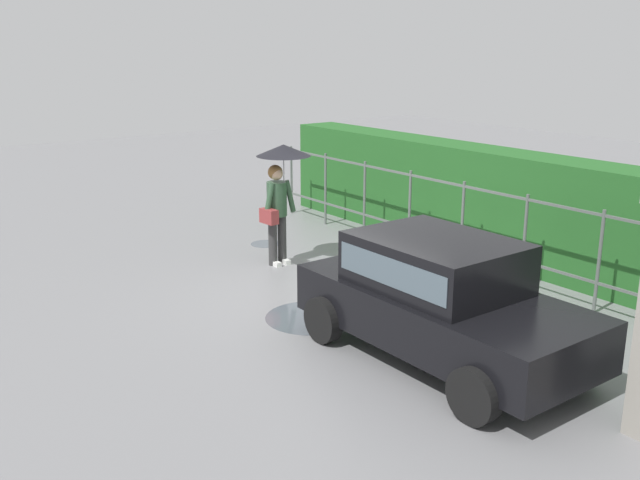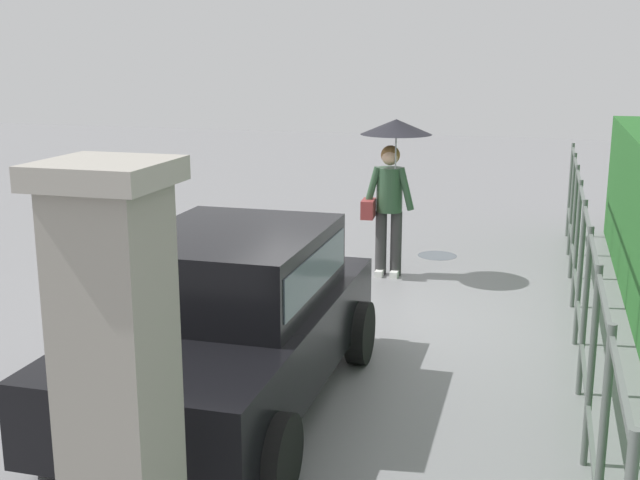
% 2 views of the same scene
% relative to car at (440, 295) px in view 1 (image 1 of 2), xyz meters
% --- Properties ---
extents(ground_plane, '(40.00, 40.00, 0.00)m').
position_rel_car_xyz_m(ground_plane, '(-2.45, 0.37, -0.80)').
color(ground_plane, slate).
extents(car, '(3.75, 1.88, 1.48)m').
position_rel_car_xyz_m(car, '(0.00, 0.00, 0.00)').
color(car, black).
rests_on(car, ground).
extents(pedestrian, '(0.91, 0.91, 2.07)m').
position_rel_car_xyz_m(pedestrian, '(-4.27, 0.53, 0.69)').
color(pedestrian, '#333333').
rests_on(pedestrian, ground).
extents(fence_section, '(10.23, 0.05, 1.50)m').
position_rel_car_xyz_m(fence_section, '(-2.27, 2.83, 0.02)').
color(fence_section, '#59605B').
rests_on(fence_section, ground).
extents(hedge_row, '(11.18, 0.90, 1.90)m').
position_rel_car_xyz_m(hedge_row, '(-2.27, 3.88, 0.15)').
color(hedge_row, '#235B23').
rests_on(hedge_row, ground).
extents(puddle_near, '(1.29, 1.29, 0.00)m').
position_rel_car_xyz_m(puddle_near, '(-1.95, -0.49, -0.80)').
color(puddle_near, '#4C545B').
rests_on(puddle_near, ground).
extents(puddle_far, '(0.57, 0.57, 0.00)m').
position_rel_car_xyz_m(puddle_far, '(-5.52, 1.00, -0.80)').
color(puddle_far, '#4C545B').
rests_on(puddle_far, ground).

